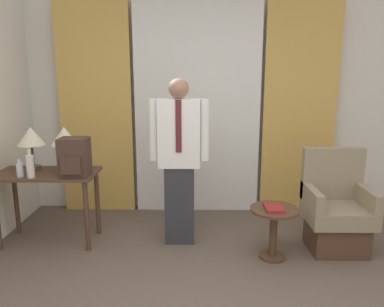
{
  "coord_description": "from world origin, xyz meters",
  "views": [
    {
      "loc": [
        -0.02,
        -1.91,
        1.74
      ],
      "look_at": [
        -0.05,
        1.55,
        0.97
      ],
      "focal_mm": 35.0,
      "sensor_mm": 36.0,
      "label": 1
    }
  ],
  "objects": [
    {
      "name": "table_lamp_right",
      "position": [
        -1.35,
        1.81,
        1.07
      ],
      "size": [
        0.27,
        0.27,
        0.44
      ],
      "color": "#4C4238",
      "rests_on": "desk"
    },
    {
      "name": "curtain_sheer_center",
      "position": [
        0.0,
        2.64,
        1.29
      ],
      "size": [
        1.52,
        0.06,
        2.58
      ],
      "color": "white",
      "rests_on": "ground_plane"
    },
    {
      "name": "bottle_by_lamp",
      "position": [
        -1.59,
        1.51,
        0.86
      ],
      "size": [
        0.07,
        0.07,
        0.28
      ],
      "color": "silver",
      "rests_on": "desk"
    },
    {
      "name": "backpack",
      "position": [
        -1.18,
        1.58,
        0.93
      ],
      "size": [
        0.27,
        0.25,
        0.37
      ],
      "color": "#422D23",
      "rests_on": "desk"
    },
    {
      "name": "book",
      "position": [
        0.7,
        1.34,
        0.51
      ],
      "size": [
        0.16,
        0.24,
        0.03
      ],
      "color": "maroon",
      "rests_on": "side_table"
    },
    {
      "name": "table_lamp_left",
      "position": [
        -1.69,
        1.81,
        1.07
      ],
      "size": [
        0.27,
        0.27,
        0.44
      ],
      "color": "#4C4238",
      "rests_on": "desk"
    },
    {
      "name": "person",
      "position": [
        -0.18,
        1.7,
        0.91
      ],
      "size": [
        0.59,
        0.2,
        1.67
      ],
      "color": "#2D2D33",
      "rests_on": "ground_plane"
    },
    {
      "name": "wall_back",
      "position": [
        0.0,
        2.77,
        1.35
      ],
      "size": [
        10.0,
        0.06,
        2.7
      ],
      "color": "silver",
      "rests_on": "ground_plane"
    },
    {
      "name": "desk",
      "position": [
        -1.52,
        1.7,
        0.61
      ],
      "size": [
        1.0,
        0.53,
        0.74
      ],
      "color": "#4C3323",
      "rests_on": "ground_plane"
    },
    {
      "name": "curtain_drape_right",
      "position": [
        1.24,
        2.64,
        1.29
      ],
      "size": [
        0.88,
        0.06,
        2.58
      ],
      "color": "gold",
      "rests_on": "ground_plane"
    },
    {
      "name": "armchair",
      "position": [
        1.36,
        1.57,
        0.37
      ],
      "size": [
        0.61,
        0.54,
        0.99
      ],
      "color": "#4C3323",
      "rests_on": "ground_plane"
    },
    {
      "name": "bottle_near_edge",
      "position": [
        -1.71,
        1.54,
        0.81
      ],
      "size": [
        0.07,
        0.07,
        0.17
      ],
      "color": "silver",
      "rests_on": "desk"
    },
    {
      "name": "curtain_drape_left",
      "position": [
        -1.24,
        2.64,
        1.29
      ],
      "size": [
        0.88,
        0.06,
        2.58
      ],
      "color": "gold",
      "rests_on": "ground_plane"
    },
    {
      "name": "side_table",
      "position": [
        0.71,
        1.37,
        0.34
      ],
      "size": [
        0.45,
        0.45,
        0.49
      ],
      "color": "#4C3323",
      "rests_on": "ground_plane"
    }
  ]
}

